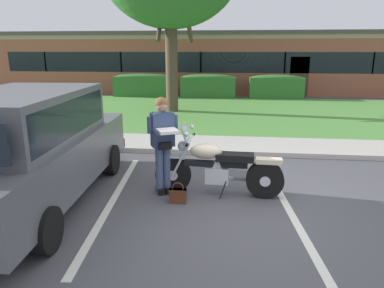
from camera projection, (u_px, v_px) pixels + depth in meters
ground_plane at (238, 211)px, 5.57m from camera, size 140.00×140.00×0.00m
curb_strip at (236, 153)px, 8.51m from camera, size 60.00×0.20×0.12m
concrete_walk at (236, 144)px, 9.33m from camera, size 60.00×1.50×0.08m
grass_lawn at (235, 112)px, 14.12m from camera, size 60.00×8.49×0.06m
stall_stripe_0 at (113, 200)px, 5.99m from camera, size 0.53×4.39×0.01m
stall_stripe_1 at (288, 208)px, 5.67m from camera, size 0.53×4.39×0.01m
motorcycle at (223, 168)px, 6.09m from camera, size 2.24×0.82×1.26m
rider_person at (163, 138)px, 6.03m from camera, size 0.59×0.67×1.70m
handbag at (178, 194)px, 5.85m from camera, size 0.28×0.13×0.36m
parked_suv_adjacent at (27, 148)px, 5.62m from camera, size 2.21×4.93×1.86m
hedge_left at (143, 85)px, 18.67m from camera, size 3.02×0.90×1.24m
hedge_center_left at (208, 86)px, 18.29m from camera, size 2.82×0.90×1.24m
hedge_center_right at (276, 86)px, 17.91m from camera, size 2.69×0.90×1.24m
brick_building at (208, 61)px, 24.28m from camera, size 26.60×10.72×3.45m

